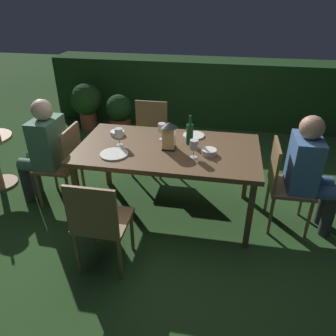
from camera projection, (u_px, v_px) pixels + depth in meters
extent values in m
plane|color=#26471E|center=(168.00, 211.00, 3.48)|extent=(16.00, 16.00, 0.00)
cube|color=brown|center=(168.00, 150.00, 3.12)|extent=(1.73, 0.95, 0.04)
cube|color=brown|center=(78.00, 197.00, 3.08)|extent=(0.05, 0.05, 0.70)
cube|color=brown|center=(249.00, 216.00, 2.83)|extent=(0.05, 0.05, 0.70)
cube|color=brown|center=(107.00, 158.00, 3.78)|extent=(0.05, 0.05, 0.70)
cube|color=brown|center=(247.00, 170.00, 3.53)|extent=(0.05, 0.05, 0.70)
cube|color=brown|center=(103.00, 220.00, 2.64)|extent=(0.42, 0.40, 0.03)
cube|color=brown|center=(91.00, 212.00, 2.37)|extent=(0.40, 0.02, 0.42)
cylinder|color=brown|center=(93.00, 226.00, 2.93)|extent=(0.03, 0.03, 0.42)
cylinder|color=brown|center=(132.00, 231.00, 2.87)|extent=(0.03, 0.03, 0.42)
cylinder|color=brown|center=(78.00, 253.00, 2.64)|extent=(0.03, 0.03, 0.42)
cylinder|color=brown|center=(120.00, 259.00, 2.58)|extent=(0.03, 0.03, 0.42)
cube|color=brown|center=(58.00, 165.00, 3.45)|extent=(0.40, 0.42, 0.03)
cube|color=brown|center=(72.00, 148.00, 3.31)|extent=(0.03, 0.40, 0.42)
cylinder|color=brown|center=(39.00, 191.00, 3.43)|extent=(0.03, 0.03, 0.42)
cylinder|color=brown|center=(55.00, 174.00, 3.74)|extent=(0.03, 0.03, 0.42)
cylinder|color=brown|center=(69.00, 194.00, 3.38)|extent=(0.03, 0.03, 0.42)
cylinder|color=brown|center=(83.00, 176.00, 3.69)|extent=(0.03, 0.03, 0.42)
cube|color=#4C7A5B|center=(48.00, 142.00, 3.33)|extent=(0.24, 0.38, 0.50)
sphere|color=beige|center=(42.00, 110.00, 3.16)|extent=(0.21, 0.21, 0.21)
cylinder|color=#4C7A5B|center=(36.00, 165.00, 3.39)|extent=(0.36, 0.13, 0.13)
cylinder|color=#4C7A5B|center=(44.00, 157.00, 3.54)|extent=(0.36, 0.13, 0.13)
cylinder|color=#333338|center=(27.00, 183.00, 3.53)|extent=(0.11, 0.11, 0.45)
cylinder|color=#333338|center=(35.00, 175.00, 3.69)|extent=(0.11, 0.11, 0.45)
cube|color=brown|center=(291.00, 187.00, 3.08)|extent=(0.40, 0.42, 0.03)
cube|color=brown|center=(275.00, 165.00, 3.00)|extent=(0.03, 0.40, 0.42)
cylinder|color=brown|center=(302.00, 198.00, 3.32)|extent=(0.03, 0.03, 0.42)
cylinder|color=brown|center=(309.00, 220.00, 3.01)|extent=(0.03, 0.03, 0.42)
cylinder|color=brown|center=(268.00, 195.00, 3.37)|extent=(0.03, 0.03, 0.42)
cylinder|color=brown|center=(271.00, 216.00, 3.06)|extent=(0.03, 0.03, 0.42)
cube|color=#426699|center=(304.00, 163.00, 2.94)|extent=(0.24, 0.38, 0.50)
sphere|color=tan|center=(312.00, 128.00, 2.77)|extent=(0.21, 0.21, 0.21)
cylinder|color=#426699|center=(312.00, 182.00, 3.11)|extent=(0.36, 0.13, 0.13)
cylinder|color=#426699|center=(316.00, 192.00, 2.96)|extent=(0.36, 0.13, 0.13)
cylinder|color=#333338|center=(324.00, 204.00, 3.20)|extent=(0.11, 0.11, 0.45)
cylinder|color=#333338|center=(328.00, 215.00, 3.05)|extent=(0.11, 0.11, 0.45)
cube|color=brown|center=(149.00, 140.00, 4.00)|extent=(0.42, 0.40, 0.03)
cube|color=brown|center=(151.00, 117.00, 4.05)|extent=(0.40, 0.03, 0.42)
cylinder|color=brown|center=(160.00, 164.00, 3.94)|extent=(0.03, 0.03, 0.42)
cylinder|color=brown|center=(132.00, 161.00, 4.00)|extent=(0.03, 0.03, 0.42)
cylinder|color=brown|center=(166.00, 152.00, 4.23)|extent=(0.03, 0.03, 0.42)
cylinder|color=brown|center=(139.00, 149.00, 4.29)|extent=(0.03, 0.03, 0.42)
cube|color=black|center=(169.00, 148.00, 3.09)|extent=(0.12, 0.12, 0.01)
cube|color=#F9D17A|center=(169.00, 137.00, 3.04)|extent=(0.11, 0.11, 0.20)
cone|color=black|center=(169.00, 125.00, 2.98)|extent=(0.15, 0.15, 0.05)
cylinder|color=#144723|center=(190.00, 134.00, 3.14)|extent=(0.07, 0.07, 0.20)
cylinder|color=#144723|center=(190.00, 120.00, 3.07)|extent=(0.03, 0.03, 0.09)
cylinder|color=silver|center=(194.00, 157.00, 2.94)|extent=(0.06, 0.06, 0.00)
cylinder|color=silver|center=(194.00, 153.00, 2.92)|extent=(0.01, 0.01, 0.08)
cylinder|color=silver|center=(194.00, 145.00, 2.87)|extent=(0.08, 0.08, 0.08)
cylinder|color=maroon|center=(194.00, 147.00, 2.89)|extent=(0.07, 0.07, 0.03)
cylinder|color=silver|center=(162.00, 139.00, 3.28)|extent=(0.06, 0.06, 0.00)
cylinder|color=silver|center=(162.00, 135.00, 3.26)|extent=(0.01, 0.01, 0.08)
cylinder|color=silver|center=(162.00, 127.00, 3.22)|extent=(0.08, 0.08, 0.08)
cylinder|color=maroon|center=(162.00, 130.00, 3.23)|extent=(0.07, 0.07, 0.03)
cylinder|color=silver|center=(120.00, 144.00, 3.17)|extent=(0.06, 0.06, 0.00)
cylinder|color=silver|center=(119.00, 141.00, 3.15)|extent=(0.01, 0.01, 0.08)
cylinder|color=silver|center=(119.00, 133.00, 3.10)|extent=(0.08, 0.08, 0.08)
cylinder|color=maroon|center=(119.00, 135.00, 3.12)|extent=(0.07, 0.07, 0.03)
cylinder|color=silver|center=(114.00, 154.00, 2.98)|extent=(0.26, 0.26, 0.01)
cylinder|color=white|center=(194.00, 135.00, 3.34)|extent=(0.22, 0.22, 0.01)
cylinder|color=silver|center=(117.00, 133.00, 3.36)|extent=(0.14, 0.14, 0.04)
cylinder|color=#424C1E|center=(117.00, 132.00, 3.36)|extent=(0.12, 0.12, 0.01)
cylinder|color=silver|center=(209.00, 152.00, 2.97)|extent=(0.14, 0.14, 0.05)
cylinder|color=tan|center=(209.00, 151.00, 2.97)|extent=(0.12, 0.12, 0.02)
cylinder|color=#937047|center=(1.00, 183.00, 3.94)|extent=(0.38, 0.38, 0.02)
cube|color=#193816|center=(196.00, 91.00, 5.50)|extent=(4.78, 0.60, 1.06)
cylinder|color=brown|center=(89.00, 120.00, 5.40)|extent=(0.27, 0.27, 0.28)
sphere|color=#1E4219|center=(86.00, 99.00, 5.23)|extent=(0.51, 0.51, 0.51)
cylinder|color=brown|center=(121.00, 127.00, 5.16)|extent=(0.33, 0.33, 0.27)
sphere|color=#193816|center=(119.00, 108.00, 5.01)|extent=(0.41, 0.41, 0.41)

